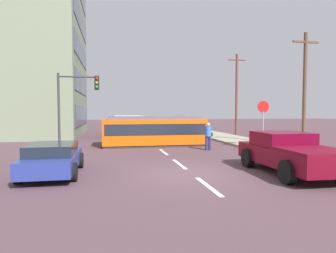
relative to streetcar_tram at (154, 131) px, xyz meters
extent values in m
plane|color=#503840|center=(0.09, 0.77, -1.04)|extent=(120.00, 120.00, 0.00)
cube|color=gray|center=(6.89, -3.23, -0.97)|extent=(3.20, 36.00, 0.14)
cube|color=silver|center=(0.09, -11.23, -1.03)|extent=(0.16, 2.40, 0.01)
cube|color=silver|center=(0.09, -7.23, -1.03)|extent=(0.16, 2.40, 0.01)
cube|color=silver|center=(0.09, -3.23, -1.03)|extent=(0.16, 2.40, 0.01)
cube|color=silver|center=(0.09, 6.00, -1.03)|extent=(0.16, 2.40, 0.01)
cube|color=silver|center=(0.09, 12.00, -1.03)|extent=(0.16, 2.40, 0.01)
cube|color=#2D3847|center=(-5.76, 11.73, 0.88)|extent=(0.06, 12.45, 1.92)
cube|color=#2D3847|center=(-5.76, 11.73, 4.08)|extent=(0.06, 12.45, 1.92)
cube|color=#2D3847|center=(-5.76, 11.73, 7.28)|extent=(0.06, 12.45, 1.92)
cube|color=#2D3847|center=(-5.76, 11.73, 10.48)|extent=(0.06, 12.45, 1.92)
cube|color=#F65109|center=(0.00, 0.00, -0.06)|extent=(6.89, 2.52, 1.66)
cube|color=#2D2D2D|center=(0.00, 0.00, -0.96)|extent=(6.75, 2.39, 0.15)
cube|color=#58505F|center=(0.00, 0.00, 0.87)|extent=(6.20, 2.14, 0.20)
cube|color=#1E232D|center=(0.00, 0.00, 0.14)|extent=(6.62, 2.55, 0.73)
cube|color=#BAB0BE|center=(-1.30, 7.87, 0.08)|extent=(2.57, 5.12, 1.63)
cube|color=black|center=(-1.26, 5.38, 0.32)|extent=(2.25, 0.15, 0.98)
cube|color=black|center=(-1.30, 7.87, 0.37)|extent=(2.60, 4.36, 0.65)
cylinder|color=black|center=(-1.27, 6.24, -0.59)|extent=(2.56, 0.94, 0.90)
cylinder|color=black|center=(-1.32, 9.49, -0.59)|extent=(2.56, 0.94, 0.90)
cylinder|color=#2B2653|center=(2.80, -2.95, -0.61)|extent=(0.16, 0.16, 0.85)
cylinder|color=#2B2653|center=(3.00, -2.95, -0.61)|extent=(0.16, 0.16, 0.85)
cylinder|color=blue|center=(2.90, -2.95, 0.11)|extent=(0.36, 0.36, 0.60)
sphere|color=tan|center=(2.90, -2.95, 0.52)|extent=(0.22, 0.22, 0.22)
cube|color=brown|center=(3.12, -2.90, -0.09)|extent=(0.20, 0.22, 0.24)
cube|color=maroon|center=(3.75, -10.00, -0.36)|extent=(2.13, 5.05, 0.65)
cube|color=#5A051C|center=(3.77, -9.45, 0.24)|extent=(1.95, 1.95, 0.55)
cube|color=maroon|center=(3.72, -11.38, 0.02)|extent=(2.06, 2.30, 0.12)
cylinder|color=black|center=(2.79, -8.48, -0.64)|extent=(0.30, 0.81, 0.80)
cylinder|color=black|center=(4.79, -8.53, -0.64)|extent=(0.30, 0.81, 0.80)
cylinder|color=black|center=(2.71, -11.48, -0.64)|extent=(0.30, 0.81, 0.80)
cube|color=navy|center=(-5.05, -8.51, -0.52)|extent=(1.75, 4.05, 0.55)
cube|color=black|center=(-5.05, -8.66, -0.05)|extent=(1.61, 2.23, 0.40)
cylinder|color=black|center=(-5.92, -7.30, -0.72)|extent=(0.22, 0.64, 0.64)
cylinder|color=black|center=(-4.18, -7.29, -0.72)|extent=(0.22, 0.64, 0.64)
cylinder|color=black|center=(-5.91, -9.72, -0.72)|extent=(0.22, 0.64, 0.64)
cylinder|color=black|center=(-4.17, -9.72, -0.72)|extent=(0.22, 0.64, 0.64)
cylinder|color=gray|center=(6.51, -2.96, 0.20)|extent=(0.07, 0.07, 2.20)
cylinder|color=red|center=(6.51, -2.96, 1.60)|extent=(0.76, 0.04, 0.76)
cylinder|color=#333333|center=(-5.92, -1.53, 1.27)|extent=(0.14, 0.14, 4.63)
cylinder|color=#333333|center=(-4.81, -1.53, 3.39)|extent=(2.22, 0.10, 0.10)
cube|color=black|center=(-3.70, -1.53, 3.04)|extent=(0.28, 0.24, 0.84)
sphere|color=red|center=(-3.70, -1.66, 3.29)|extent=(0.16, 0.16, 0.16)
sphere|color=gold|center=(-3.70, -1.66, 3.04)|extent=(0.16, 0.16, 0.16)
sphere|color=green|center=(-3.70, -1.66, 2.79)|extent=(0.16, 0.16, 0.16)
cylinder|color=brown|center=(9.36, -3.00, 2.65)|extent=(0.24, 0.24, 7.38)
cube|color=brown|center=(9.36, -3.00, 5.74)|extent=(1.80, 0.12, 0.12)
cylinder|color=brown|center=(9.51, 7.81, 2.98)|extent=(0.24, 0.24, 8.03)
cube|color=brown|center=(9.51, 7.81, 6.39)|extent=(1.80, 0.12, 0.12)
camera|label=1|loc=(-2.94, -20.11, 1.36)|focal=31.77mm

